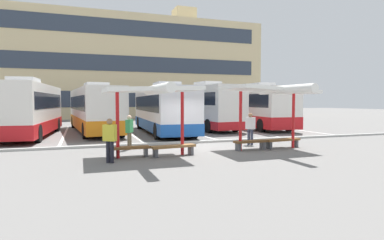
{
  "coord_description": "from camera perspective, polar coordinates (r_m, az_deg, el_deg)",
  "views": [
    {
      "loc": [
        -5.46,
        -15.2,
        2.25
      ],
      "look_at": [
        0.93,
        3.17,
        1.14
      ],
      "focal_mm": 30.15,
      "sensor_mm": 36.0,
      "label": 1
    }
  ],
  "objects": [
    {
      "name": "bench_2",
      "position": [
        15.26,
        10.31,
        -4.0
      ],
      "size": [
        1.65,
        0.5,
        0.45
      ],
      "color": "brown",
      "rests_on": "ground"
    },
    {
      "name": "waiting_passenger_0",
      "position": [
        17.04,
        10.29,
        -1.13
      ],
      "size": [
        0.48,
        0.51,
        1.66
      ],
      "color": "#33384C",
      "rests_on": "ground"
    },
    {
      "name": "waiting_shelter_1",
      "position": [
        15.37,
        13.85,
        4.96
      ],
      "size": [
        3.88,
        4.61,
        2.99
      ],
      "color": "red",
      "rests_on": "ground"
    },
    {
      "name": "coach_bus_0",
      "position": [
        23.17,
        -26.77,
        1.57
      ],
      "size": [
        3.28,
        10.4,
        3.68
      ],
      "color": "silver",
      "rests_on": "ground"
    },
    {
      "name": "lane_stripe_4",
      "position": [
        26.87,
        7.3,
        -1.56
      ],
      "size": [
        0.16,
        14.0,
        0.01
      ],
      "primitive_type": "cube",
      "color": "white",
      "rests_on": "ground"
    },
    {
      "name": "terminal_building",
      "position": [
        49.8,
        -12.9,
        8.72
      ],
      "size": [
        41.36,
        12.15,
        16.85
      ],
      "color": "#D1BC8C",
      "rests_on": "ground"
    },
    {
      "name": "waiting_passenger_1",
      "position": [
        15.4,
        -11.02,
        -1.7
      ],
      "size": [
        0.42,
        0.52,
        1.63
      ],
      "color": "brown",
      "rests_on": "ground"
    },
    {
      "name": "bench_1",
      "position": [
        13.42,
        -3.29,
        -4.92
      ],
      "size": [
        1.93,
        0.67,
        0.45
      ],
      "color": "brown",
      "rests_on": "ground"
    },
    {
      "name": "ground_plane",
      "position": [
        16.31,
        0.56,
        -4.67
      ],
      "size": [
        160.0,
        160.0,
        0.0
      ],
      "primitive_type": "plane",
      "color": "slate"
    },
    {
      "name": "coach_bus_1",
      "position": [
        24.98,
        -16.99,
        1.69
      ],
      "size": [
        3.54,
        12.37,
        3.55
      ],
      "color": "silver",
      "rests_on": "ground"
    },
    {
      "name": "bench_3",
      "position": [
        16.28,
        15.7,
        -3.59
      ],
      "size": [
        1.96,
        0.64,
        0.45
      ],
      "color": "brown",
      "rests_on": "ground"
    },
    {
      "name": "platform_kerb",
      "position": [
        17.4,
        -0.74,
        -3.97
      ],
      "size": [
        44.0,
        0.24,
        0.12
      ],
      "primitive_type": "cube",
      "color": "#ADADA8",
      "rests_on": "ground"
    },
    {
      "name": "lane_stripe_5",
      "position": [
        29.06,
        14.97,
        -1.28
      ],
      "size": [
        0.16,
        14.0,
        0.01
      ],
      "primitive_type": "cube",
      "color": "white",
      "rests_on": "ground"
    },
    {
      "name": "waiting_shelter_0",
      "position": [
        12.99,
        -7.06,
        5.07
      ],
      "size": [
        3.69,
        4.57,
        2.89
      ],
      "color": "red",
      "rests_on": "ground"
    },
    {
      "name": "lane_stripe_1",
      "position": [
        24.09,
        -21.58,
        -2.32
      ],
      "size": [
        0.16,
        14.0,
        0.01
      ],
      "primitive_type": "cube",
      "color": "white",
      "rests_on": "ground"
    },
    {
      "name": "coach_bus_4",
      "position": [
        28.01,
        10.72,
        2.14
      ],
      "size": [
        3.15,
        10.8,
        3.74
      ],
      "color": "silver",
      "rests_on": "ground"
    },
    {
      "name": "waiting_passenger_2",
      "position": [
        12.18,
        -14.34,
        -3.01
      ],
      "size": [
        0.51,
        0.45,
        1.64
      ],
      "color": "black",
      "rests_on": "ground"
    },
    {
      "name": "coach_bus_3",
      "position": [
        27.08,
        1.45,
        2.35
      ],
      "size": [
        3.31,
        11.09,
        3.83
      ],
      "color": "silver",
      "rests_on": "ground"
    },
    {
      "name": "bench_0",
      "position": [
        13.23,
        -11.06,
        -5.12
      ],
      "size": [
        1.66,
        0.46,
        0.45
      ],
      "color": "brown",
      "rests_on": "ground"
    },
    {
      "name": "coach_bus_2",
      "position": [
        23.29,
        -5.22,
        1.77
      ],
      "size": [
        2.98,
        11.17,
        3.56
      ],
      "color": "silver",
      "rests_on": "ground"
    },
    {
      "name": "lane_stripe_3",
      "position": [
        25.24,
        -1.53,
        -1.84
      ],
      "size": [
        0.16,
        14.0,
        0.01
      ],
      "primitive_type": "cube",
      "color": "white",
      "rests_on": "ground"
    },
    {
      "name": "lane_stripe_2",
      "position": [
        24.29,
        -11.32,
        -2.11
      ],
      "size": [
        0.16,
        14.0,
        0.01
      ],
      "primitive_type": "cube",
      "color": "white",
      "rests_on": "ground"
    }
  ]
}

